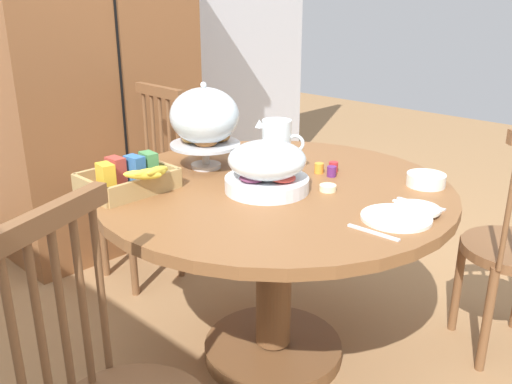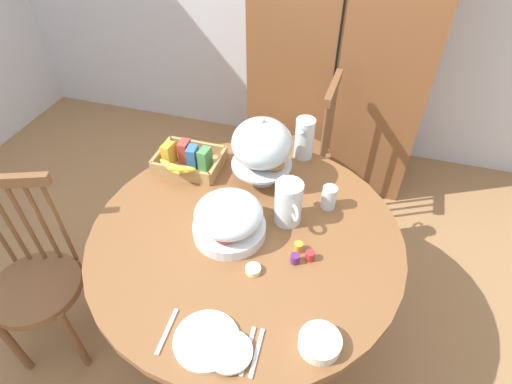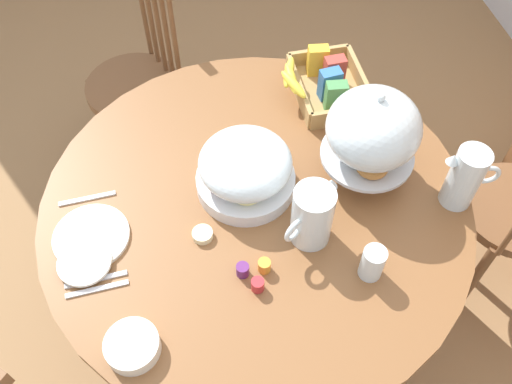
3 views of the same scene
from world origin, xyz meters
name	(u,v)px [view 3 (image 3 of 3)]	position (x,y,z in m)	size (l,w,h in m)	color
ground_plane	(254,291)	(0.00, 0.00, 0.00)	(10.00, 10.00, 0.00)	#997047
dining_table	(256,235)	(0.06, -0.01, 0.55)	(1.30, 1.30, 0.74)	brown
windsor_chair_by_cabinet	(138,85)	(-0.83, -0.32, 0.45)	(0.43, 0.43, 0.97)	brown
pastry_stand_with_dome	(373,131)	(0.03, 0.34, 0.94)	(0.28, 0.28, 0.34)	silver
fruit_platter_covered	(246,170)	(0.00, -0.02, 0.83)	(0.30, 0.30, 0.18)	silver
orange_juice_pitcher	(312,218)	(0.21, 0.12, 0.83)	(0.13, 0.18, 0.20)	silver
milk_pitcher	(464,180)	(0.18, 0.58, 0.84)	(0.10, 0.18, 0.21)	silver
cereal_basket	(325,83)	(-0.34, 0.32, 0.79)	(0.32, 0.30, 0.12)	tan
china_plate_large	(91,236)	(0.09, -0.50, 0.75)	(0.22, 0.22, 0.01)	white
china_plate_small	(84,262)	(0.17, -0.52, 0.76)	(0.15, 0.15, 0.01)	white
cereal_bowl	(132,346)	(0.44, -0.41, 0.76)	(0.14, 0.14, 0.04)	white
drinking_glass	(372,263)	(0.36, 0.25, 0.80)	(0.06, 0.06, 0.11)	silver
butter_dish	(203,234)	(0.15, -0.18, 0.75)	(0.06, 0.06, 0.02)	beige
jam_jar_strawberry	(258,285)	(0.34, -0.06, 0.76)	(0.04, 0.04, 0.04)	#B7282D
jam_jar_apricot	(264,266)	(0.29, -0.03, 0.76)	(0.04, 0.04, 0.04)	orange
jam_jar_grape	(243,270)	(0.29, -0.09, 0.76)	(0.04, 0.04, 0.04)	#5B2366
table_knife	(96,279)	(0.22, -0.49, 0.74)	(0.17, 0.01, 0.01)	silver
dinner_fork	(97,289)	(0.25, -0.49, 0.74)	(0.17, 0.01, 0.01)	silver
soup_spoon	(87,198)	(-0.05, -0.50, 0.74)	(0.17, 0.01, 0.01)	silver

